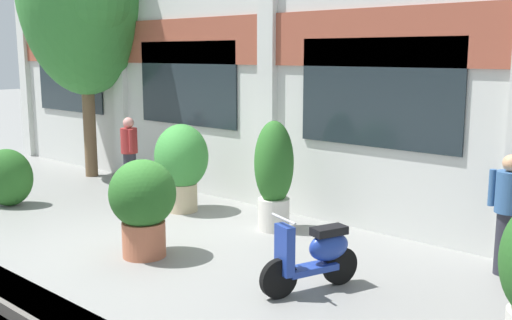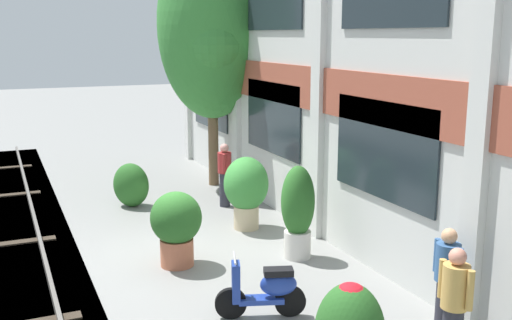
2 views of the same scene
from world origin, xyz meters
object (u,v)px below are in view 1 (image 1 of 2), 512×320
object	(u,v)px
resident_near_plants	(129,153)
topiary_hedge	(8,178)
potted_plant_stone_basin	(143,202)
scooter_near_curb	(315,256)
resident_by_doorway	(508,211)
potted_plant_glazed_jar	(182,162)
potted_plant_ribbed_drum	(274,171)

from	to	relation	value
resident_near_plants	topiary_hedge	bearing A→B (deg)	2.31
potted_plant_stone_basin	scooter_near_curb	world-z (taller)	potted_plant_stone_basin
scooter_near_curb	topiary_hedge	world-z (taller)	topiary_hedge
scooter_near_curb	resident_by_doorway	xyz separation A→B (m)	(1.53, 2.09, 0.42)
topiary_hedge	potted_plant_glazed_jar	bearing A→B (deg)	35.28
potted_plant_glazed_jar	potted_plant_stone_basin	distance (m)	2.50
potted_plant_ribbed_drum	resident_near_plants	world-z (taller)	potted_plant_ribbed_drum
potted_plant_glazed_jar	potted_plant_ribbed_drum	bearing A→B (deg)	6.12
potted_plant_glazed_jar	topiary_hedge	xyz separation A→B (m)	(-2.75, -1.94, -0.38)
potted_plant_ribbed_drum	scooter_near_curb	xyz separation A→B (m)	(2.01, -1.60, -0.54)
potted_plant_glazed_jar	scooter_near_curb	xyz separation A→B (m)	(4.03, -1.39, -0.49)
potted_plant_glazed_jar	resident_near_plants	bearing A→B (deg)	174.08
topiary_hedge	potted_plant_ribbed_drum	bearing A→B (deg)	24.40
scooter_near_curb	resident_near_plants	world-z (taller)	resident_near_plants
scooter_near_curb	resident_by_doorway	world-z (taller)	resident_by_doorway
potted_plant_ribbed_drum	potted_plant_stone_basin	xyz separation A→B (m)	(-0.54, -2.23, -0.18)
resident_by_doorway	resident_near_plants	xyz separation A→B (m)	(-7.38, -0.52, -0.00)
potted_plant_glazed_jar	scooter_near_curb	size ratio (longest dim) A/B	1.20
resident_by_doorway	potted_plant_glazed_jar	bearing A→B (deg)	-84.12
resident_near_plants	potted_plant_glazed_jar	bearing A→B (deg)	109.78
potted_plant_glazed_jar	resident_by_doorway	distance (m)	5.60
potted_plant_stone_basin	topiary_hedge	world-z (taller)	potted_plant_stone_basin
potted_plant_ribbed_drum	topiary_hedge	bearing A→B (deg)	-155.60
potted_plant_glazed_jar	scooter_near_curb	bearing A→B (deg)	-18.99
scooter_near_curb	potted_plant_stone_basin	bearing A→B (deg)	-57.39
potted_plant_stone_basin	resident_near_plants	size ratio (longest dim) A/B	0.88
scooter_near_curb	resident_by_doorway	size ratio (longest dim) A/B	0.84
potted_plant_stone_basin	resident_by_doorway	xyz separation A→B (m)	(4.08, 2.72, 0.05)
potted_plant_glazed_jar	resident_near_plants	size ratio (longest dim) A/B	1.01
topiary_hedge	potted_plant_stone_basin	bearing A→B (deg)	-0.92
resident_near_plants	topiary_hedge	world-z (taller)	resident_near_plants
potted_plant_glazed_jar	resident_by_doorway	size ratio (longest dim) A/B	1.01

